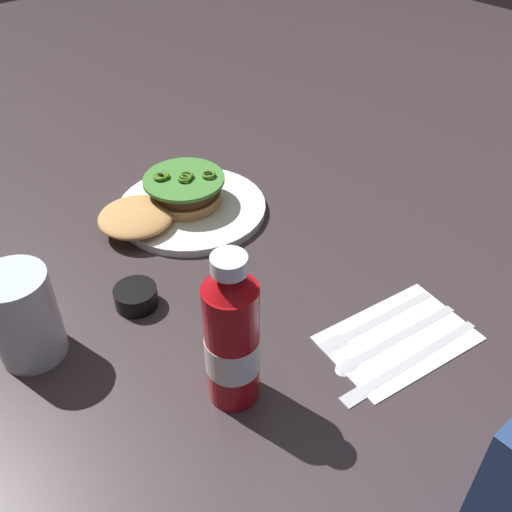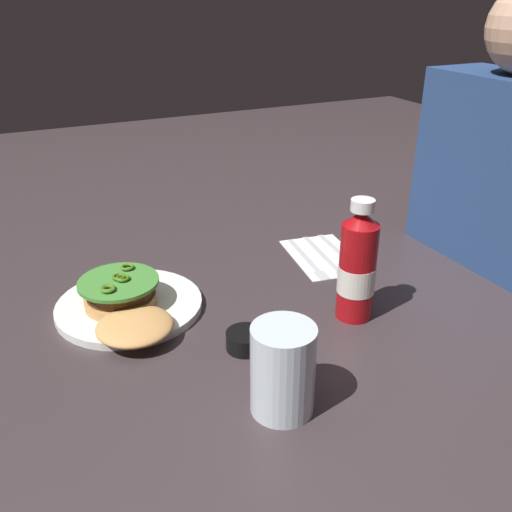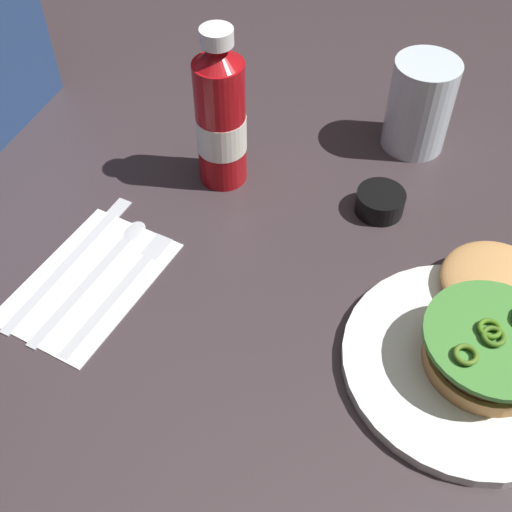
{
  "view_description": "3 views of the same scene",
  "coord_description": "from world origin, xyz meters",
  "px_view_note": "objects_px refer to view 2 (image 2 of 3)",
  "views": [
    {
      "loc": [
        0.35,
        0.52,
        0.55
      ],
      "look_at": [
        -0.03,
        0.09,
        0.08
      ],
      "focal_mm": 40.36,
      "sensor_mm": 36.0,
      "label": 1
    },
    {
      "loc": [
        0.74,
        -0.3,
        0.5
      ],
      "look_at": [
        -0.05,
        0.08,
        0.07
      ],
      "focal_mm": 39.45,
      "sensor_mm": 36.0,
      "label": 2
    },
    {
      "loc": [
        -0.47,
        -0.06,
        0.55
      ],
      "look_at": [
        -0.07,
        0.08,
        0.06
      ],
      "focal_mm": 45.17,
      "sensor_mm": 36.0,
      "label": 3
    }
  ],
  "objects_px": {
    "dinner_plate": "(130,306)",
    "fork_utensil": "(310,261)",
    "ketchup_bottle": "(357,267)",
    "burger_sandwich": "(125,304)",
    "water_glass": "(283,370)",
    "napkin": "(324,256)",
    "condiment_cup": "(245,340)",
    "spoon_utensil": "(330,261)",
    "diner_person": "(509,150)",
    "butter_knife": "(347,258)"
  },
  "relations": [
    {
      "from": "spoon_utensil",
      "to": "ketchup_bottle",
      "type": "bearing_deg",
      "value": -21.0
    },
    {
      "from": "burger_sandwich",
      "to": "butter_knife",
      "type": "distance_m",
      "value": 0.45
    },
    {
      "from": "spoon_utensil",
      "to": "diner_person",
      "type": "height_order",
      "value": "diner_person"
    },
    {
      "from": "burger_sandwich",
      "to": "napkin",
      "type": "bearing_deg",
      "value": 99.25
    },
    {
      "from": "burger_sandwich",
      "to": "dinner_plate",
      "type": "bearing_deg",
      "value": 158.95
    },
    {
      "from": "napkin",
      "to": "water_glass",
      "type": "bearing_deg",
      "value": -38.52
    },
    {
      "from": "diner_person",
      "to": "water_glass",
      "type": "bearing_deg",
      "value": -69.81
    },
    {
      "from": "butter_knife",
      "to": "diner_person",
      "type": "bearing_deg",
      "value": 66.56
    },
    {
      "from": "spoon_utensil",
      "to": "butter_knife",
      "type": "bearing_deg",
      "value": 85.93
    },
    {
      "from": "condiment_cup",
      "to": "spoon_utensil",
      "type": "height_order",
      "value": "condiment_cup"
    },
    {
      "from": "ketchup_bottle",
      "to": "spoon_utensil",
      "type": "bearing_deg",
      "value": 159.0
    },
    {
      "from": "napkin",
      "to": "diner_person",
      "type": "distance_m",
      "value": 0.4
    },
    {
      "from": "fork_utensil",
      "to": "spoon_utensil",
      "type": "relative_size",
      "value": 0.94
    },
    {
      "from": "napkin",
      "to": "dinner_plate",
      "type": "bearing_deg",
      "value": -85.55
    },
    {
      "from": "condiment_cup",
      "to": "diner_person",
      "type": "distance_m",
      "value": 0.61
    },
    {
      "from": "burger_sandwich",
      "to": "napkin",
      "type": "height_order",
      "value": "burger_sandwich"
    },
    {
      "from": "dinner_plate",
      "to": "fork_utensil",
      "type": "distance_m",
      "value": 0.36
    },
    {
      "from": "water_glass",
      "to": "napkin",
      "type": "distance_m",
      "value": 0.46
    },
    {
      "from": "condiment_cup",
      "to": "diner_person",
      "type": "relative_size",
      "value": 0.12
    },
    {
      "from": "fork_utensil",
      "to": "butter_knife",
      "type": "relative_size",
      "value": 0.85
    },
    {
      "from": "burger_sandwich",
      "to": "fork_utensil",
      "type": "xyz_separation_m",
      "value": [
        -0.05,
        0.38,
        -0.03
      ]
    },
    {
      "from": "water_glass",
      "to": "burger_sandwich",
      "type": "bearing_deg",
      "value": -155.82
    },
    {
      "from": "ketchup_bottle",
      "to": "condiment_cup",
      "type": "distance_m",
      "value": 0.21
    },
    {
      "from": "burger_sandwich",
      "to": "spoon_utensil",
      "type": "xyz_separation_m",
      "value": [
        -0.04,
        0.41,
        -0.03
      ]
    },
    {
      "from": "burger_sandwich",
      "to": "diner_person",
      "type": "height_order",
      "value": "diner_person"
    },
    {
      "from": "water_glass",
      "to": "condiment_cup",
      "type": "relative_size",
      "value": 2.08
    },
    {
      "from": "dinner_plate",
      "to": "ketchup_bottle",
      "type": "relative_size",
      "value": 1.2
    },
    {
      "from": "spoon_utensil",
      "to": "fork_utensil",
      "type": "bearing_deg",
      "value": -115.63
    },
    {
      "from": "burger_sandwich",
      "to": "water_glass",
      "type": "xyz_separation_m",
      "value": [
        0.29,
        0.13,
        0.03
      ]
    },
    {
      "from": "dinner_plate",
      "to": "burger_sandwich",
      "type": "height_order",
      "value": "burger_sandwich"
    },
    {
      "from": "burger_sandwich",
      "to": "water_glass",
      "type": "distance_m",
      "value": 0.32
    },
    {
      "from": "water_glass",
      "to": "napkin",
      "type": "bearing_deg",
      "value": 141.48
    },
    {
      "from": "butter_knife",
      "to": "diner_person",
      "type": "height_order",
      "value": "diner_person"
    },
    {
      "from": "spoon_utensil",
      "to": "diner_person",
      "type": "bearing_deg",
      "value": 68.79
    },
    {
      "from": "dinner_plate",
      "to": "napkin",
      "type": "relative_size",
      "value": 1.29
    },
    {
      "from": "ketchup_bottle",
      "to": "butter_knife",
      "type": "relative_size",
      "value": 0.92
    },
    {
      "from": "ketchup_bottle",
      "to": "spoon_utensil",
      "type": "xyz_separation_m",
      "value": [
        -0.18,
        0.07,
        -0.08
      ]
    },
    {
      "from": "ketchup_bottle",
      "to": "spoon_utensil",
      "type": "height_order",
      "value": "ketchup_bottle"
    },
    {
      "from": "napkin",
      "to": "spoon_utensil",
      "type": "height_order",
      "value": "spoon_utensil"
    },
    {
      "from": "butter_knife",
      "to": "condiment_cup",
      "type": "bearing_deg",
      "value": -58.84
    },
    {
      "from": "dinner_plate",
      "to": "spoon_utensil",
      "type": "relative_size",
      "value": 1.22
    },
    {
      "from": "ketchup_bottle",
      "to": "water_glass",
      "type": "relative_size",
      "value": 1.67
    },
    {
      "from": "fork_utensil",
      "to": "butter_knife",
      "type": "distance_m",
      "value": 0.08
    },
    {
      "from": "dinner_plate",
      "to": "burger_sandwich",
      "type": "bearing_deg",
      "value": -21.05
    },
    {
      "from": "dinner_plate",
      "to": "diner_person",
      "type": "xyz_separation_m",
      "value": [
        0.11,
        0.7,
        0.21
      ]
    },
    {
      "from": "water_glass",
      "to": "napkin",
      "type": "height_order",
      "value": "water_glass"
    },
    {
      "from": "condiment_cup",
      "to": "burger_sandwich",
      "type": "bearing_deg",
      "value": -136.35
    },
    {
      "from": "water_glass",
      "to": "fork_utensil",
      "type": "height_order",
      "value": "water_glass"
    },
    {
      "from": "water_glass",
      "to": "fork_utensil",
      "type": "relative_size",
      "value": 0.65
    },
    {
      "from": "water_glass",
      "to": "diner_person",
      "type": "distance_m",
      "value": 0.64
    }
  ]
}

